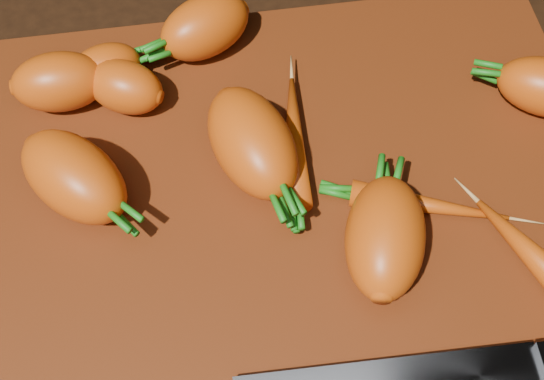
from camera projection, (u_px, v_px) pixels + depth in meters
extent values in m
cube|color=black|center=(274.00, 226.00, 0.56)|extent=(2.00, 2.00, 0.01)
cube|color=#54240E|center=(274.00, 219.00, 0.55)|extent=(0.50, 0.40, 0.01)
ellipsoid|color=#C94C0C|center=(59.00, 82.00, 0.58)|extent=(0.07, 0.05, 0.05)
ellipsoid|color=#C94C0C|center=(125.00, 87.00, 0.58)|extent=(0.07, 0.07, 0.04)
ellipsoid|color=#C94C0C|center=(252.00, 142.00, 0.54)|extent=(0.08, 0.11, 0.06)
ellipsoid|color=#C94C0C|center=(385.00, 237.00, 0.50)|extent=(0.08, 0.10, 0.05)
ellipsoid|color=#C94C0C|center=(205.00, 27.00, 0.60)|extent=(0.09, 0.08, 0.05)
ellipsoid|color=#C94C0C|center=(105.00, 68.00, 0.59)|extent=(0.07, 0.05, 0.04)
ellipsoid|color=#C94C0C|center=(294.00, 139.00, 0.56)|extent=(0.04, 0.12, 0.02)
ellipsoid|color=#C94C0C|center=(429.00, 205.00, 0.53)|extent=(0.11, 0.06, 0.02)
ellipsoid|color=#C94C0C|center=(538.00, 261.00, 0.51)|extent=(0.08, 0.11, 0.03)
ellipsoid|color=#C94C0C|center=(74.00, 177.00, 0.53)|extent=(0.10, 0.10, 0.05)
cube|color=black|center=(494.00, 374.00, 0.47)|extent=(0.11, 0.02, 0.02)
cylinder|color=#B2B2B7|center=(471.00, 373.00, 0.46)|extent=(0.01, 0.01, 0.00)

